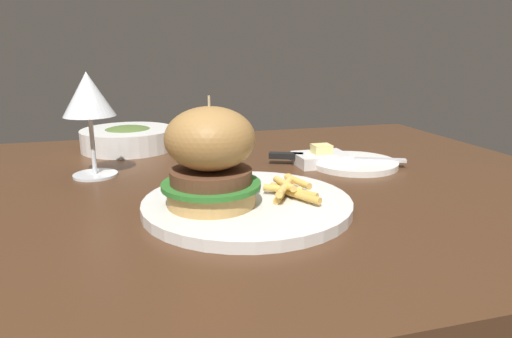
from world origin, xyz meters
TOP-DOWN VIEW (x-y plane):
  - dining_table at (0.00, 0.00)m, footprint 1.17×0.82m
  - main_plate at (0.03, -0.13)m, footprint 0.26×0.26m
  - burger_sandwich at (-0.02, -0.13)m, footprint 0.12×0.12m
  - fries_pile at (0.09, -0.12)m, footprint 0.06×0.12m
  - wine_glass at (-0.17, 0.09)m, footprint 0.08×0.08m
  - bread_plate at (0.26, 0.03)m, footprint 0.15×0.15m
  - table_knife at (0.21, 0.06)m, footprint 0.22×0.11m
  - butter_dish at (0.21, 0.06)m, footprint 0.09×0.07m
  - soup_bowl at (-0.11, 0.28)m, footprint 0.18×0.18m

SIDE VIEW (x-z plane):
  - dining_table at x=0.00m, z-range 0.27..1.01m
  - bread_plate at x=0.26m, z-range 0.74..0.75m
  - main_plate at x=0.03m, z-range 0.74..0.75m
  - butter_dish at x=0.21m, z-range 0.73..0.77m
  - table_knife at x=0.21m, z-range 0.75..0.76m
  - soup_bowl at x=-0.11m, z-range 0.74..0.79m
  - fries_pile at x=0.09m, z-range 0.75..0.77m
  - burger_sandwich at x=-0.02m, z-range 0.75..0.88m
  - wine_glass at x=-0.17m, z-range 0.78..0.95m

